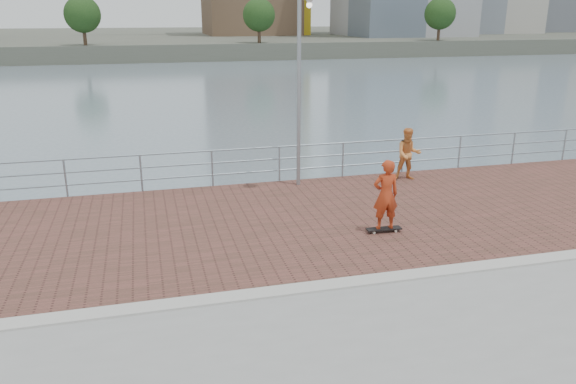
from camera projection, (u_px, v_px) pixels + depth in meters
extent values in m
plane|color=slate|center=(313.00, 378.00, 11.23)|extent=(400.00, 400.00, 0.00)
cube|color=brown|center=(272.00, 222.00, 13.93)|extent=(40.00, 6.80, 0.02)
cube|color=#B7B5AD|center=(315.00, 287.00, 10.61)|extent=(40.00, 0.40, 0.06)
cube|color=#4C5142|center=(151.00, 39.00, 123.71)|extent=(320.00, 95.00, 2.50)
cylinder|color=#8C9EA8|center=(66.00, 179.00, 15.67)|extent=(0.06, 0.06, 1.10)
cylinder|color=#8C9EA8|center=(141.00, 174.00, 16.16)|extent=(0.06, 0.06, 1.10)
cylinder|color=#8C9EA8|center=(212.00, 169.00, 16.66)|extent=(0.06, 0.06, 1.10)
cylinder|color=#8C9EA8|center=(279.00, 164.00, 17.15)|extent=(0.06, 0.06, 1.10)
cylinder|color=#8C9EA8|center=(343.00, 160.00, 17.64)|extent=(0.06, 0.06, 1.10)
cylinder|color=#8C9EA8|center=(403.00, 156.00, 18.13)|extent=(0.06, 0.06, 1.10)
cylinder|color=#8C9EA8|center=(459.00, 152.00, 18.62)|extent=(0.06, 0.06, 1.10)
cylinder|color=#8C9EA8|center=(513.00, 149.00, 19.11)|extent=(0.06, 0.06, 1.10)
cylinder|color=#8C9EA8|center=(564.00, 145.00, 19.61)|extent=(0.06, 0.06, 1.10)
cylinder|color=#8C9EA8|center=(246.00, 149.00, 16.73)|extent=(39.00, 0.05, 0.05)
cylinder|color=#8C9EA8|center=(246.00, 161.00, 16.85)|extent=(39.00, 0.05, 0.05)
cylinder|color=#8C9EA8|center=(246.00, 172.00, 16.96)|extent=(39.00, 0.05, 0.05)
cylinder|color=gray|center=(299.00, 90.00, 16.09)|extent=(0.11, 0.11, 5.74)
cube|color=black|center=(384.00, 229.00, 13.28)|extent=(0.85, 0.26, 0.03)
cylinder|color=beige|center=(374.00, 233.00, 13.17)|extent=(0.07, 0.05, 0.06)
cylinder|color=beige|center=(396.00, 231.00, 13.27)|extent=(0.07, 0.05, 0.06)
cylinder|color=beige|center=(372.00, 230.00, 13.31)|extent=(0.07, 0.05, 0.06)
cylinder|color=beige|center=(393.00, 229.00, 13.42)|extent=(0.07, 0.05, 0.06)
imported|color=#B33617|center=(386.00, 195.00, 13.02)|extent=(0.63, 0.43, 1.68)
imported|color=#E48A43|center=(408.00, 154.00, 17.24)|extent=(0.91, 0.78, 1.61)
cylinder|color=#473323|center=(84.00, 31.00, 78.42)|extent=(0.50, 0.50, 3.87)
sphere|color=#193814|center=(82.00, 14.00, 77.74)|extent=(4.98, 4.98, 4.98)
cylinder|color=#473323|center=(259.00, 30.00, 84.42)|extent=(0.50, 0.50, 3.78)
sphere|color=#193814|center=(259.00, 15.00, 83.76)|extent=(4.85, 4.85, 4.85)
cylinder|color=#473323|center=(439.00, 28.00, 91.58)|extent=(0.50, 0.50, 3.93)
sphere|color=#193814|center=(440.00, 14.00, 90.89)|extent=(5.05, 5.05, 5.05)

